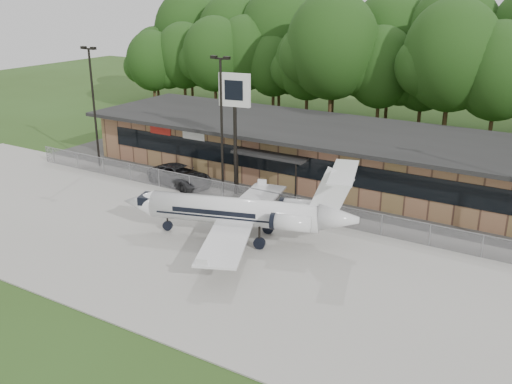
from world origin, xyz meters
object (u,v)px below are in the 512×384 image
Objects in this scene: terminal at (325,152)px; suv at (180,176)px; business_jet at (242,213)px; pole_sign at (235,103)px.

suv is at bearing -139.51° from terminal.
suv is (-9.79, 6.24, -1.02)m from business_jet.
business_jet is at bearing -86.44° from terminal.
suv is 7.88m from pole_sign.
pole_sign is at bearing 108.94° from business_jet.
suv is at bearing 130.39° from business_jet.
terminal is 13.89m from business_jet.
terminal is 11.82m from suv.
pole_sign is (-4.89, 6.72, 5.13)m from business_jet.
business_jet is 11.65m from suv.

